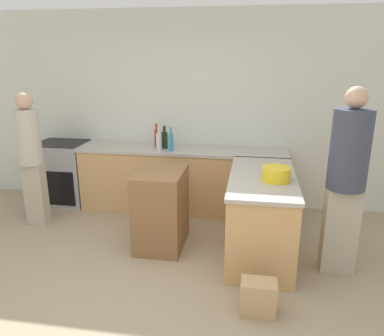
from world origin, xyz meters
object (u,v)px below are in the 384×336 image
at_px(mixing_bowl, 276,174).
at_px(paper_bag, 258,297).
at_px(person_at_peninsula, 346,177).
at_px(dish_soap_bottle, 171,142).
at_px(hot_sauce_bottle, 157,137).
at_px(range_oven, 64,172).
at_px(vinegar_bottle_clear, 159,141).
at_px(island_table, 161,209).
at_px(person_by_range, 31,154).
at_px(wine_bottle_dark, 164,139).

height_order(mixing_bowl, paper_bag, mixing_bowl).
bearing_deg(person_at_peninsula, dish_soap_bottle, 150.28).
distance_m(hot_sauce_bottle, person_at_peninsula, 2.58).
distance_m(range_oven, dish_soap_bottle, 1.77).
bearing_deg(dish_soap_bottle, range_oven, 173.82).
bearing_deg(hot_sauce_bottle, vinegar_bottle_clear, -67.30).
xyz_separation_m(vinegar_bottle_clear, person_at_peninsula, (2.11, -1.13, -0.01)).
distance_m(island_table, hot_sauce_bottle, 1.29).
height_order(island_table, vinegar_bottle_clear, vinegar_bottle_clear).
distance_m(mixing_bowl, person_by_range, 2.98).
xyz_separation_m(hot_sauce_bottle, person_at_peninsula, (2.20, -1.34, -0.01)).
relative_size(island_table, person_by_range, 0.53).
bearing_deg(hot_sauce_bottle, person_by_range, -149.67).
relative_size(person_by_range, person_at_peninsula, 0.91).
xyz_separation_m(wine_bottle_dark, paper_bag, (1.29, -2.07, -0.86)).
bearing_deg(range_oven, person_at_peninsula, -19.68).
relative_size(island_table, person_at_peninsula, 0.48).
relative_size(range_oven, mixing_bowl, 3.17).
bearing_deg(vinegar_bottle_clear, hot_sauce_bottle, 112.70).
height_order(range_oven, person_by_range, person_by_range).
bearing_deg(person_by_range, mixing_bowl, -8.05).
bearing_deg(mixing_bowl, island_table, 174.32).
height_order(range_oven, dish_soap_bottle, dish_soap_bottle).
bearing_deg(person_by_range, paper_bag, -25.43).
distance_m(mixing_bowl, paper_bag, 1.23).
height_order(person_at_peninsula, paper_bag, person_at_peninsula).
height_order(dish_soap_bottle, hot_sauce_bottle, same).
distance_m(wine_bottle_dark, person_by_range, 1.69).
distance_m(mixing_bowl, hot_sauce_bottle, 1.99).
bearing_deg(range_oven, wine_bottle_dark, -1.08).
relative_size(hot_sauce_bottle, paper_bag, 1.05).
distance_m(dish_soap_bottle, vinegar_bottle_clear, 0.17).
distance_m(mixing_bowl, person_at_peninsula, 0.65).
relative_size(wine_bottle_dark, paper_bag, 1.00).
bearing_deg(person_at_peninsula, mixing_bowl, 170.41).
relative_size(dish_soap_bottle, person_by_range, 0.19).
bearing_deg(island_table, range_oven, 148.59).
distance_m(person_by_range, paper_bag, 3.20).
distance_m(range_oven, hot_sauce_bottle, 1.52).
xyz_separation_m(island_table, hot_sauce_bottle, (-0.33, 1.11, 0.57)).
height_order(island_table, person_at_peninsula, person_at_peninsula).
xyz_separation_m(range_oven, island_table, (1.74, -1.06, -0.00)).
bearing_deg(dish_soap_bottle, wine_bottle_dark, 129.46).
bearing_deg(range_oven, island_table, -31.41).
bearing_deg(dish_soap_bottle, hot_sauce_bottle, 138.10).
bearing_deg(person_at_peninsula, person_by_range, 171.67).
xyz_separation_m(dish_soap_bottle, paper_bag, (1.16, -1.92, -0.86)).
xyz_separation_m(dish_soap_bottle, person_by_range, (-1.64, -0.59, -0.08)).
bearing_deg(person_at_peninsula, paper_bag, -134.05).
bearing_deg(dish_soap_bottle, person_at_peninsula, -29.72).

